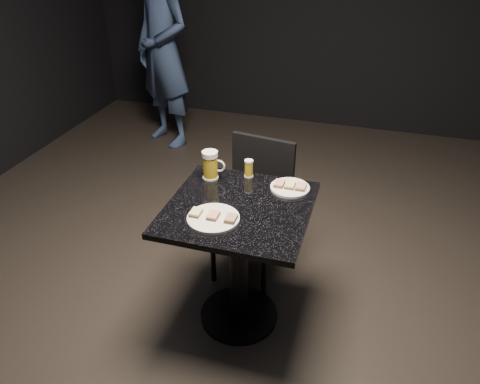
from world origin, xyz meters
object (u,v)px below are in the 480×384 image
object	(u,v)px
table	(239,245)
beer_tumbler	(249,168)
plate_large	(213,218)
patron	(163,52)
plate_small	(290,188)
beer_mug	(211,165)
chair	(255,201)

from	to	relation	value
table	beer_tumbler	bearing A→B (deg)	96.97
plate_large	patron	bearing A→B (deg)	119.84
beer_tumbler	patron	bearing A→B (deg)	126.57
plate_small	beer_mug	distance (m)	0.44
patron	beer_tumbler	bearing A→B (deg)	-26.20
plate_large	plate_small	bearing A→B (deg)	53.16
plate_large	beer_mug	size ratio (longest dim) A/B	1.57
plate_small	chair	world-z (taller)	chair
plate_small	beer_tumbler	distance (m)	0.26
beer_tumbler	chair	xyz separation A→B (m)	(-0.00, 0.15, -0.30)
table	beer_mug	xyz separation A→B (m)	(-0.23, 0.23, 0.32)
patron	table	size ratio (longest dim) A/B	2.37
beer_tumbler	beer_mug	bearing A→B (deg)	-157.93
chair	patron	bearing A→B (deg)	128.94
plate_small	beer_mug	bearing A→B (deg)	-178.97
table	beer_tumbler	world-z (taller)	beer_tumbler
plate_small	patron	world-z (taller)	patron
plate_large	table	world-z (taller)	plate_large
plate_large	beer_mug	distance (m)	0.41
table	beer_mug	bearing A→B (deg)	134.93
chair	table	bearing A→B (deg)	-84.85
beer_mug	chair	bearing A→B (deg)	50.83
patron	beer_mug	distance (m)	2.20
patron	table	world-z (taller)	patron
plate_small	plate_large	bearing A→B (deg)	-126.84
patron	beer_mug	size ratio (longest dim) A/B	11.26
plate_large	beer_tumbler	world-z (taller)	beer_tumbler
plate_large	table	bearing A→B (deg)	61.21
beer_mug	plate_large	bearing A→B (deg)	-68.50
plate_large	patron	size ratio (longest dim) A/B	0.14
table	plate_small	bearing A→B (deg)	48.88
beer_mug	chair	xyz separation A→B (m)	(0.19, 0.23, -0.33)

